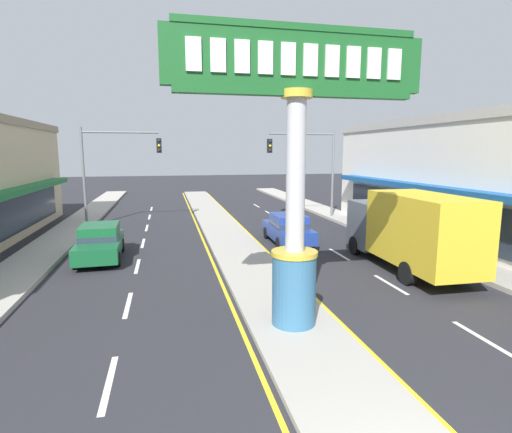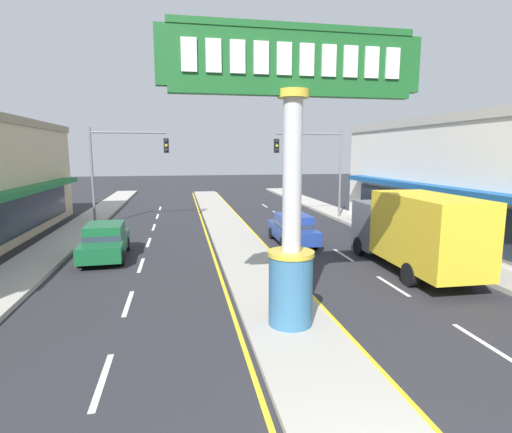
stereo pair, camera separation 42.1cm
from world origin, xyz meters
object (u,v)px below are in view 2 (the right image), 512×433
object	(u,v)px
traffic_light_left_side	(121,159)
sedan_near_right_lane	(293,229)
district_sign	(292,175)
box_truck_far_right_lane	(414,230)
sedan_near_left_lane	(105,241)
traffic_light_right_side	(317,159)

from	to	relation	value
traffic_light_left_side	sedan_near_right_lane	xyz separation A→B (m)	(9.29, -7.14, -3.46)
district_sign	box_truck_far_right_lane	distance (m)	7.77
sedan_near_right_lane	sedan_near_left_lane	size ratio (longest dim) A/B	0.99
sedan_near_right_lane	sedan_near_left_lane	bearing A→B (deg)	-172.36
traffic_light_right_side	traffic_light_left_side	bearing A→B (deg)	178.81
traffic_light_left_side	box_truck_far_right_lane	world-z (taller)	traffic_light_left_side
traffic_light_right_side	box_truck_far_right_lane	distance (m)	12.81
sedan_near_right_lane	traffic_light_right_side	bearing A→B (deg)	62.43
sedan_near_left_lane	traffic_light_left_side	bearing A→B (deg)	91.94
district_sign	traffic_light_right_side	size ratio (longest dim) A/B	1.22
traffic_light_right_side	box_truck_far_right_lane	size ratio (longest dim) A/B	0.89
traffic_light_left_side	sedan_near_right_lane	size ratio (longest dim) A/B	1.43
district_sign	sedan_near_left_lane	xyz separation A→B (m)	(-6.15, 8.62, -3.33)
district_sign	sedan_near_left_lane	world-z (taller)	district_sign
district_sign	traffic_light_right_side	bearing A→B (deg)	68.91
traffic_light_left_side	traffic_light_right_side	distance (m)	12.88
district_sign	traffic_light_left_side	distance (m)	18.14
traffic_light_right_side	sedan_near_left_lane	distance (m)	15.35
district_sign	traffic_light_right_side	world-z (taller)	district_sign
traffic_light_left_side	box_truck_far_right_lane	distance (m)	18.12
traffic_light_left_side	sedan_near_left_lane	xyz separation A→B (m)	(0.28, -8.35, -3.46)
district_sign	sedan_near_left_lane	distance (m)	11.10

